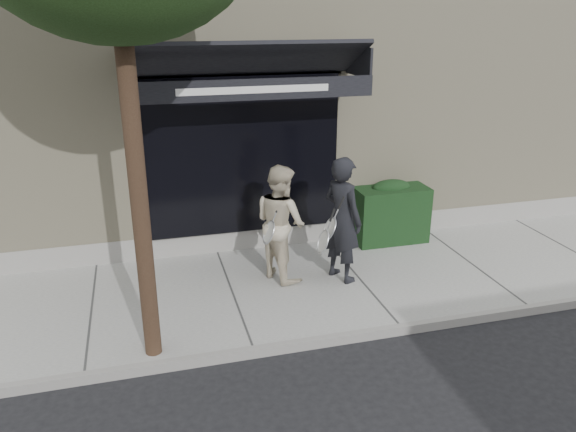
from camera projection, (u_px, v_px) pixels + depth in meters
name	position (u px, v px, depth m)	size (l,w,h in m)	color
ground	(357.00, 283.00, 8.91)	(80.00, 80.00, 0.00)	black
sidewalk	(357.00, 279.00, 8.89)	(20.00, 3.00, 0.12)	gray
curb	(400.00, 329.00, 7.48)	(20.00, 0.10, 0.14)	gray
building_facade	(279.00, 73.00, 12.44)	(14.30, 8.04, 5.64)	beige
hedge	(390.00, 212.00, 10.08)	(1.30, 0.70, 1.14)	black
pedestrian_front	(342.00, 220.00, 8.47)	(0.89, 0.95, 1.95)	black
pedestrian_back	(280.00, 222.00, 8.55)	(0.98, 1.08, 1.81)	beige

